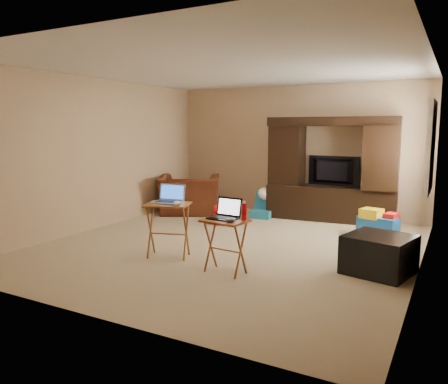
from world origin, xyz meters
The scene contains 22 objects.
floor centered at (0.00, 0.00, 0.00)m, with size 5.50×5.50×0.00m, color beige.
ceiling centered at (0.00, 0.00, 2.50)m, with size 5.50×5.50×0.00m, color silver.
wall_back centered at (0.00, 2.75, 1.25)m, with size 5.00×5.00×0.00m, color tan.
wall_front centered at (0.00, -2.75, 1.25)m, with size 5.00×5.00×0.00m, color tan.
wall_left centered at (-2.50, 0.00, 1.25)m, with size 5.50×5.50×0.00m, color tan.
wall_right centered at (2.50, 0.00, 1.25)m, with size 5.50×5.50×0.00m, color tan.
window_pane centered at (2.48, 1.55, 1.40)m, with size 1.20×1.20×0.00m, color white.
window_frame centered at (2.46, 1.55, 1.40)m, with size 0.06×1.14×1.34m, color white.
entertainment_center centered at (0.80, 2.43, 0.94)m, with size 2.29×0.57×1.88m, color black.
television centered at (0.80, 2.47, 0.90)m, with size 0.95×0.12×0.55m, color black.
recliner centered at (-1.81, 1.72, 0.38)m, with size 1.15×1.01×0.75m, color #4D2010.
child_rocker centered at (-0.39, 2.02, 0.25)m, with size 0.37×0.43×0.50m, color #186384, non-canonical shape.
plush_toy centered at (-0.79, 1.05, 0.18)m, with size 0.33×0.28×0.37m, color red, non-canonical shape.
push_toy centered at (1.79, 1.51, 0.22)m, with size 0.59×0.42×0.45m, color blue, non-canonical shape.
ottoman centered at (2.09, -0.28, 0.22)m, with size 0.69×0.69×0.45m, color black.
tray_table_left centered at (-0.44, -0.91, 0.35)m, with size 0.55×0.44×0.71m, color #955724.
tray_table_right centered at (0.52, -1.13, 0.32)m, with size 0.49×0.39×0.63m, color #9A4A25.
laptop_left centered at (-0.47, -0.88, 0.83)m, with size 0.37×0.30×0.24m, color #A2A3A6.
laptop_right centered at (0.48, -1.11, 0.75)m, with size 0.33×0.27×0.24m, color black.
mouse_left centered at (-0.25, -0.98, 0.74)m, with size 0.09×0.14×0.06m, color white.
mouse_right centered at (0.65, -1.25, 0.66)m, with size 0.08×0.13×0.05m, color #3C3D41.
water_bottle centered at (0.72, -1.05, 0.73)m, with size 0.06×0.06×0.19m, color red.
Camera 1 is at (2.83, -5.45, 1.66)m, focal length 35.00 mm.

